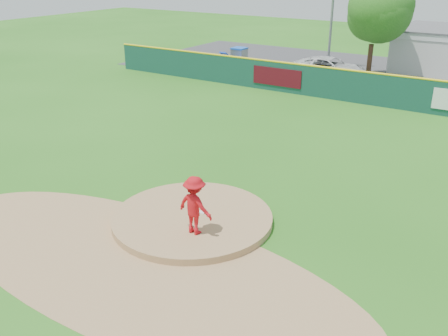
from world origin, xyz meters
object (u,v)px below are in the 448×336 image
Objects in this scene: van at (329,68)px; deciduous_tree at (374,17)px; playground_slide at (239,58)px; pitcher at (195,205)px.

deciduous_tree is (2.57, 1.39, 3.75)m from van.
playground_slide is 0.42× the size of deciduous_tree.
pitcher reaches higher than playground_slide.
pitcher is 25.08m from van.
playground_slide is (-7.69, -0.46, 0.06)m from van.
deciduous_tree is at bearing -62.04° from van.
deciduous_tree reaches higher than van.
pitcher is 0.26× the size of deciduous_tree.
pitcher is at bearing -168.10° from van.
playground_slide is 11.06m from deciduous_tree.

